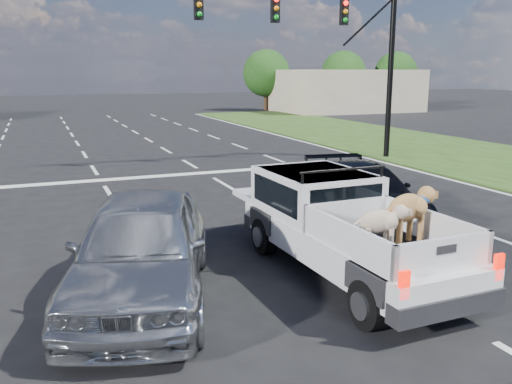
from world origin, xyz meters
The scene contains 10 objects.
ground centered at (0.00, 0.00, 0.00)m, with size 160.00×160.00×0.00m, color black.
road_markings centered at (0.00, 6.56, 0.01)m, with size 17.75×60.00×0.01m.
traffic_signal centered at (7.20, 10.50, 4.73)m, with size 9.11×0.31×7.00m.
building_right centered at (22.00, 34.00, 1.80)m, with size 12.00×7.00×3.60m, color #B9A88D.
tree_far_d centered at (16.00, 38.00, 3.29)m, with size 4.20×4.20×5.40m.
tree_far_e centered at (24.00, 38.00, 3.29)m, with size 4.20×4.20×5.40m.
tree_far_f centered at (30.00, 38.00, 3.29)m, with size 4.20×4.20×5.40m.
pickup_truck centered at (1.20, -0.05, 0.86)m, with size 1.97×4.98×1.85m.
silver_sedan centered at (-2.21, 0.12, 0.82)m, with size 1.93×4.80×1.64m, color #A7A9AE.
black_coupe centered at (3.46, 2.72, 0.65)m, with size 1.83×4.49×1.30m, color black.
Camera 1 is at (-3.54, -7.78, 3.43)m, focal length 38.00 mm.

